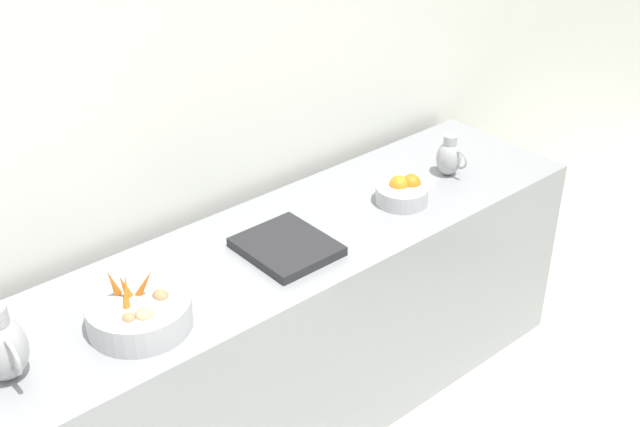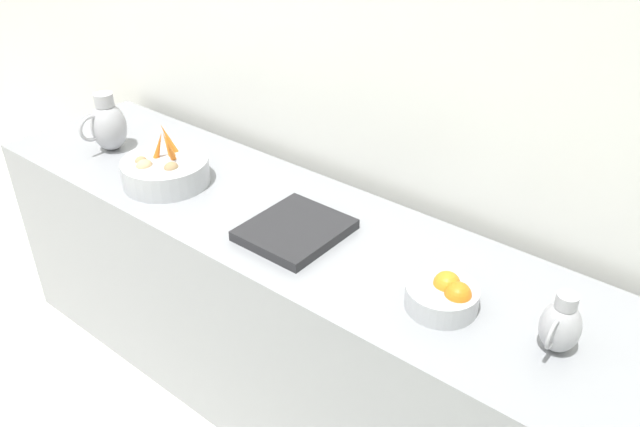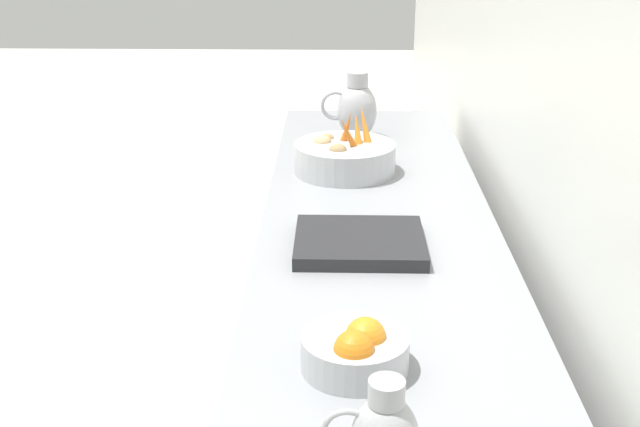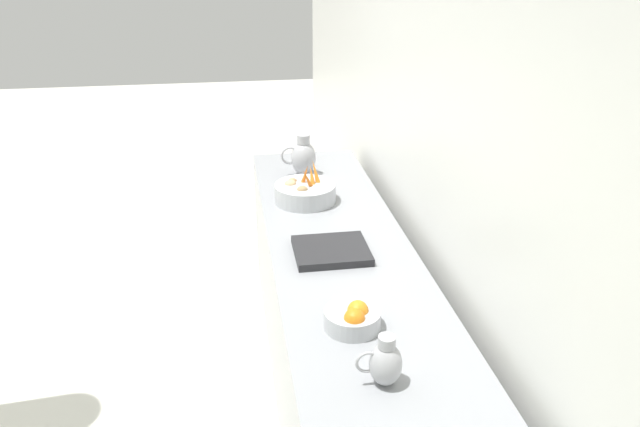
% 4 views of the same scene
% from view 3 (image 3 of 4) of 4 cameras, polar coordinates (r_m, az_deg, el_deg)
% --- Properties ---
extents(prep_counter, '(0.67, 2.84, 0.88)m').
position_cam_3_polar(prep_counter, '(2.42, 3.97, -11.60)').
color(prep_counter, gray).
rests_on(prep_counter, ground_plane).
extents(vegetable_colander, '(0.34, 0.34, 0.22)m').
position_cam_3_polar(vegetable_colander, '(2.74, 1.74, 3.96)').
color(vegetable_colander, '#ADAFB5').
rests_on(vegetable_colander, prep_counter).
extents(orange_bowl, '(0.21, 0.21, 0.11)m').
position_cam_3_polar(orange_bowl, '(1.62, 2.52, -9.49)').
color(orange_bowl, '#ADAFB5').
rests_on(orange_bowl, prep_counter).
extents(metal_pitcher_tall, '(0.21, 0.15, 0.25)m').
position_cam_3_polar(metal_pitcher_tall, '(3.13, 2.55, 7.32)').
color(metal_pitcher_tall, '#A3A3A8').
rests_on(metal_pitcher_tall, prep_counter).
extents(counter_sink_basin, '(0.34, 0.30, 0.04)m').
position_cam_3_polar(counter_sink_basin, '(2.15, 2.78, -2.02)').
color(counter_sink_basin, '#232326').
rests_on(counter_sink_basin, prep_counter).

